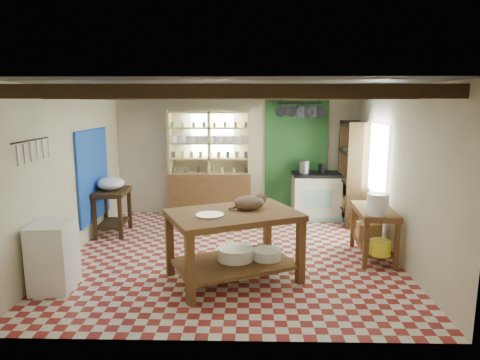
{
  "coord_description": "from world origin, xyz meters",
  "views": [
    {
      "loc": [
        0.28,
        -6.44,
        2.38
      ],
      "look_at": [
        0.12,
        0.3,
        1.13
      ],
      "focal_mm": 32.0,
      "sensor_mm": 36.0,
      "label": 1
    }
  ],
  "objects_px": {
    "white_cabinet": "(53,256)",
    "right_counter": "(373,233)",
    "work_table": "(234,246)",
    "prep_table": "(113,212)",
    "cat": "(249,203)",
    "stove": "(316,196)"
  },
  "relations": [
    {
      "from": "right_counter",
      "to": "white_cabinet",
      "type": "bearing_deg",
      "value": -161.59
    },
    {
      "from": "stove",
      "to": "prep_table",
      "type": "height_order",
      "value": "stove"
    },
    {
      "from": "right_counter",
      "to": "cat",
      "type": "height_order",
      "value": "cat"
    },
    {
      "from": "work_table",
      "to": "white_cabinet",
      "type": "distance_m",
      "value": 2.31
    },
    {
      "from": "right_counter",
      "to": "cat",
      "type": "distance_m",
      "value": 2.14
    },
    {
      "from": "white_cabinet",
      "to": "right_counter",
      "type": "xyz_separation_m",
      "value": [
        4.4,
        1.22,
        -0.05
      ]
    },
    {
      "from": "work_table",
      "to": "prep_table",
      "type": "xyz_separation_m",
      "value": [
        -2.27,
        1.97,
        -0.06
      ]
    },
    {
      "from": "cat",
      "to": "stove",
      "type": "bearing_deg",
      "value": 30.42
    },
    {
      "from": "white_cabinet",
      "to": "cat",
      "type": "height_order",
      "value": "cat"
    },
    {
      "from": "white_cabinet",
      "to": "right_counter",
      "type": "distance_m",
      "value": 4.57
    },
    {
      "from": "prep_table",
      "to": "stove",
      "type": "bearing_deg",
      "value": 13.99
    },
    {
      "from": "work_table",
      "to": "white_cabinet",
      "type": "relative_size",
      "value": 1.9
    },
    {
      "from": "work_table",
      "to": "right_counter",
      "type": "xyz_separation_m",
      "value": [
        2.11,
        0.86,
        -0.08
      ]
    },
    {
      "from": "prep_table",
      "to": "cat",
      "type": "xyz_separation_m",
      "value": [
        2.47,
        -1.82,
        0.62
      ]
    },
    {
      "from": "prep_table",
      "to": "right_counter",
      "type": "bearing_deg",
      "value": -16.74
    },
    {
      "from": "stove",
      "to": "white_cabinet",
      "type": "distance_m",
      "value": 5.19
    },
    {
      "from": "stove",
      "to": "right_counter",
      "type": "bearing_deg",
      "value": -77.2
    },
    {
      "from": "white_cabinet",
      "to": "cat",
      "type": "relative_size",
      "value": 2.08
    },
    {
      "from": "stove",
      "to": "white_cabinet",
      "type": "relative_size",
      "value": 1.11
    },
    {
      "from": "stove",
      "to": "cat",
      "type": "relative_size",
      "value": 2.31
    },
    {
      "from": "prep_table",
      "to": "cat",
      "type": "relative_size",
      "value": 1.95
    },
    {
      "from": "work_table",
      "to": "white_cabinet",
      "type": "bearing_deg",
      "value": 164.09
    }
  ]
}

